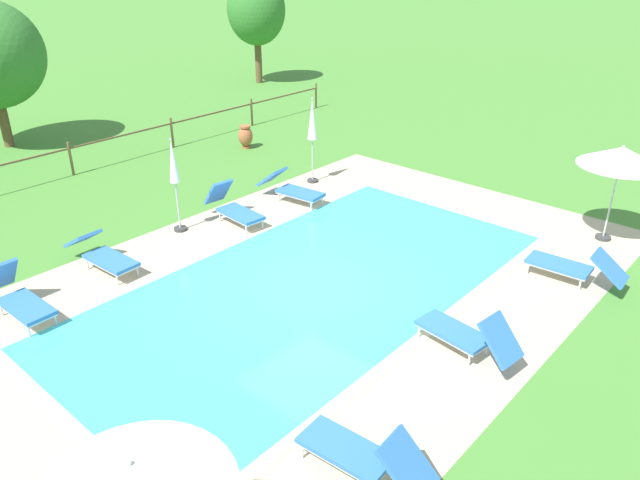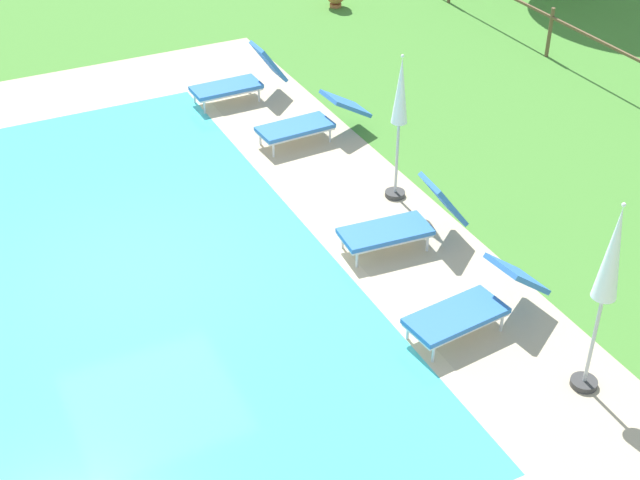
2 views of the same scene
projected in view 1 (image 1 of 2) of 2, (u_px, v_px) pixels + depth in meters
ground_plane at (312, 285)px, 12.82m from camera, size 160.00×160.00×0.00m
pool_deck_paving at (312, 285)px, 12.82m from camera, size 14.93×9.52×0.01m
swimming_pool_water at (312, 285)px, 12.82m from camera, size 10.69×5.28×0.01m
pool_coping_rim at (312, 285)px, 12.82m from camera, size 11.17×5.76×0.01m
sun_lounger_north_near_steps at (103, 254)px, 13.32m from camera, size 0.70×2.07×0.77m
sun_lounger_north_mid at (466, 334)px, 10.56m from camera, size 0.82×1.95×0.96m
sun_lounger_north_far at (362, 454)px, 8.10m from camera, size 0.74×1.97×0.92m
sun_lounger_north_end at (573, 266)px, 12.81m from camera, size 0.73×2.03×0.84m
sun_lounger_south_near_corner at (234, 208)px, 15.54m from camera, size 0.74×1.88×1.00m
sun_lounger_south_far at (18, 298)px, 11.61m from camera, size 0.64×1.83×1.02m
sun_lounger_south_end at (292, 188)px, 16.81m from camera, size 0.81×2.04×0.85m
patio_umbrella_open_by_bench at (621, 157)px, 13.89m from camera, size 1.91×1.91×2.37m
patio_umbrella_closed_row_west at (174, 171)px, 14.55m from camera, size 0.32×0.32×2.38m
patio_umbrella_closed_row_mid_west at (312, 125)px, 17.54m from camera, size 0.32×0.32×2.54m
terracotta_urn_near_fence at (245, 136)px, 21.08m from camera, size 0.50×0.50×0.80m
perimeter_fence at (70, 153)px, 18.53m from camera, size 22.58×0.08×1.05m
tree_centre at (256, 10)px, 29.51m from camera, size 2.83×2.83×5.20m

